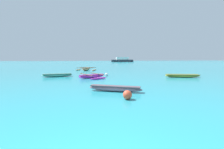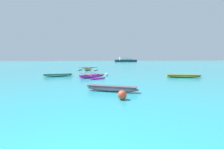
{
  "view_description": "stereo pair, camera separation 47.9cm",
  "coord_description": "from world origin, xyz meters",
  "px_view_note": "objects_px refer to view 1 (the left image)",
  "views": [
    {
      "loc": [
        0.1,
        -1.44,
        2.07
      ],
      "look_at": [
        2.87,
        15.0,
        0.25
      ],
      "focal_mm": 24.0,
      "sensor_mm": 36.0,
      "label": 1
    },
    {
      "loc": [
        0.58,
        -1.51,
        2.07
      ],
      "look_at": [
        2.87,
        15.0,
        0.25
      ],
      "focal_mm": 24.0,
      "sensor_mm": 36.0,
      "label": 2
    }
  ],
  "objects_px": {
    "moored_boat_3": "(57,75)",
    "moored_boat_4": "(115,88)",
    "moored_boat_0": "(92,76)",
    "moored_boat_1": "(182,76)",
    "distant_ferry": "(122,60)",
    "moored_boat_2": "(86,69)",
    "mooring_buoy_1": "(127,95)",
    "mooring_buoy_0": "(107,75)"
  },
  "relations": [
    {
      "from": "moored_boat_0",
      "to": "moored_boat_3",
      "type": "relative_size",
      "value": 1.07
    },
    {
      "from": "moored_boat_3",
      "to": "moored_boat_4",
      "type": "distance_m",
      "value": 9.78
    },
    {
      "from": "moored_boat_0",
      "to": "moored_boat_2",
      "type": "distance_m",
      "value": 9.95
    },
    {
      "from": "moored_boat_4",
      "to": "distant_ferry",
      "type": "relative_size",
      "value": 0.27
    },
    {
      "from": "mooring_buoy_1",
      "to": "moored_boat_4",
      "type": "bearing_deg",
      "value": 98.54
    },
    {
      "from": "moored_boat_0",
      "to": "mooring_buoy_0",
      "type": "relative_size",
      "value": 10.14
    },
    {
      "from": "moored_boat_0",
      "to": "moored_boat_2",
      "type": "relative_size",
      "value": 0.97
    },
    {
      "from": "moored_boat_4",
      "to": "mooring_buoy_1",
      "type": "distance_m",
      "value": 1.91
    },
    {
      "from": "moored_boat_4",
      "to": "mooring_buoy_1",
      "type": "height_order",
      "value": "mooring_buoy_1"
    },
    {
      "from": "moored_boat_3",
      "to": "mooring_buoy_0",
      "type": "xyz_separation_m",
      "value": [
        5.53,
        -0.24,
        -0.02
      ]
    },
    {
      "from": "moored_boat_3",
      "to": "distant_ferry",
      "type": "height_order",
      "value": "distant_ferry"
    },
    {
      "from": "mooring_buoy_1",
      "to": "distant_ferry",
      "type": "bearing_deg",
      "value": 76.78
    },
    {
      "from": "moored_boat_0",
      "to": "moored_boat_2",
      "type": "xyz_separation_m",
      "value": [
        -0.61,
        9.93,
        0.04
      ]
    },
    {
      "from": "moored_boat_3",
      "to": "moored_boat_4",
      "type": "xyz_separation_m",
      "value": [
        4.99,
        -8.41,
        0.0
      ]
    },
    {
      "from": "moored_boat_0",
      "to": "moored_boat_1",
      "type": "relative_size",
      "value": 0.94
    },
    {
      "from": "moored_boat_4",
      "to": "mooring_buoy_0",
      "type": "height_order",
      "value": "moored_boat_4"
    },
    {
      "from": "moored_boat_1",
      "to": "moored_boat_3",
      "type": "distance_m",
      "value": 13.8
    },
    {
      "from": "moored_boat_1",
      "to": "mooring_buoy_1",
      "type": "xyz_separation_m",
      "value": [
        -8.25,
        -7.53,
        0.05
      ]
    },
    {
      "from": "moored_boat_2",
      "to": "distant_ferry",
      "type": "bearing_deg",
      "value": 2.27
    },
    {
      "from": "moored_boat_4",
      "to": "moored_boat_2",
      "type": "bearing_deg",
      "value": 119.99
    },
    {
      "from": "mooring_buoy_0",
      "to": "mooring_buoy_1",
      "type": "relative_size",
      "value": 0.76
    },
    {
      "from": "moored_boat_4",
      "to": "moored_boat_0",
      "type": "bearing_deg",
      "value": 123.86
    },
    {
      "from": "moored_boat_1",
      "to": "mooring_buoy_1",
      "type": "height_order",
      "value": "mooring_buoy_1"
    },
    {
      "from": "moored_boat_0",
      "to": "moored_boat_4",
      "type": "distance_m",
      "value": 6.92
    },
    {
      "from": "moored_boat_0",
      "to": "moored_boat_4",
      "type": "xyz_separation_m",
      "value": [
        1.21,
        -6.82,
        0.01
      ]
    },
    {
      "from": "moored_boat_0",
      "to": "moored_boat_2",
      "type": "height_order",
      "value": "moored_boat_2"
    },
    {
      "from": "mooring_buoy_1",
      "to": "moored_boat_1",
      "type": "bearing_deg",
      "value": 42.4
    },
    {
      "from": "moored_boat_0",
      "to": "moored_boat_3",
      "type": "height_order",
      "value": "moored_boat_0"
    },
    {
      "from": "distant_ferry",
      "to": "moored_boat_4",
      "type": "bearing_deg",
      "value": -103.75
    },
    {
      "from": "moored_boat_1",
      "to": "moored_boat_2",
      "type": "height_order",
      "value": "moored_boat_2"
    },
    {
      "from": "moored_boat_0",
      "to": "moored_boat_1",
      "type": "bearing_deg",
      "value": -31.97
    },
    {
      "from": "moored_boat_0",
      "to": "moored_boat_3",
      "type": "distance_m",
      "value": 4.11
    },
    {
      "from": "moored_boat_0",
      "to": "moored_boat_1",
      "type": "xyz_separation_m",
      "value": [
        9.74,
        -1.17,
        -0.01
      ]
    },
    {
      "from": "moored_boat_3",
      "to": "moored_boat_2",
      "type": "bearing_deg",
      "value": 61.02
    },
    {
      "from": "moored_boat_3",
      "to": "moored_boat_0",
      "type": "bearing_deg",
      "value": -31.04
    },
    {
      "from": "moored_boat_0",
      "to": "moored_boat_1",
      "type": "height_order",
      "value": "moored_boat_0"
    },
    {
      "from": "moored_boat_1",
      "to": "moored_boat_4",
      "type": "distance_m",
      "value": 10.23
    },
    {
      "from": "moored_boat_4",
      "to": "mooring_buoy_0",
      "type": "distance_m",
      "value": 8.19
    },
    {
      "from": "moored_boat_3",
      "to": "moored_boat_4",
      "type": "relative_size",
      "value": 1.01
    },
    {
      "from": "mooring_buoy_0",
      "to": "mooring_buoy_1",
      "type": "height_order",
      "value": "mooring_buoy_1"
    },
    {
      "from": "moored_boat_1",
      "to": "moored_boat_4",
      "type": "bearing_deg",
      "value": -132.84
    },
    {
      "from": "moored_boat_2",
      "to": "mooring_buoy_1",
      "type": "relative_size",
      "value": 7.96
    }
  ]
}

